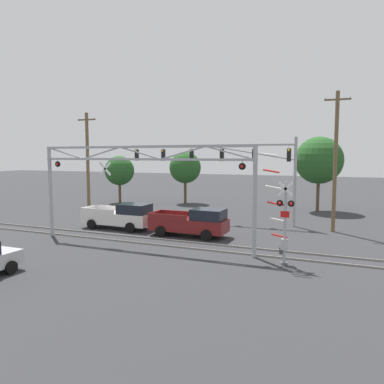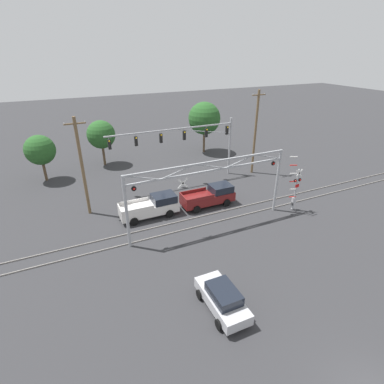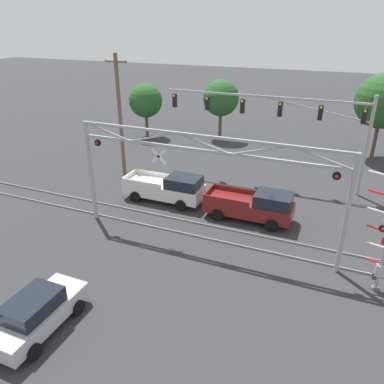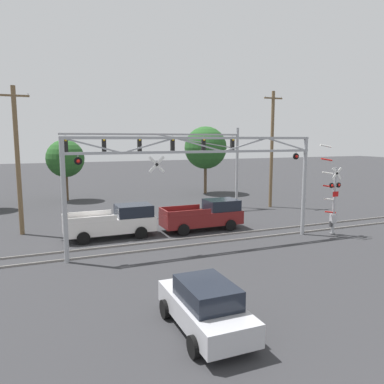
{
  "view_description": "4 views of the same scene",
  "coord_description": "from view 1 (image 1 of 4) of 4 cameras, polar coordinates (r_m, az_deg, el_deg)",
  "views": [
    {
      "loc": [
        11.81,
        -3.34,
        5.6
      ],
      "look_at": [
        2.17,
        19.6,
        3.13
      ],
      "focal_mm": 35.0,
      "sensor_mm": 36.0,
      "label": 1
    },
    {
      "loc": [
        -10.86,
        -3.55,
        14.49
      ],
      "look_at": [
        -0.57,
        18.91,
        2.46
      ],
      "focal_mm": 28.0,
      "sensor_mm": 36.0,
      "label": 2
    },
    {
      "loc": [
        6.44,
        -0.28,
        11.32
      ],
      "look_at": [
        -1.26,
        18.09,
        2.16
      ],
      "focal_mm": 35.0,
      "sensor_mm": 36.0,
      "label": 3
    },
    {
      "loc": [
        -8.27,
        -2.25,
        6.03
      ],
      "look_at": [
        -0.89,
        15.54,
        3.3
      ],
      "focal_mm": 35.0,
      "sensor_mm": 36.0,
      "label": 4
    }
  ],
  "objects": [
    {
      "name": "rail_track_near",
      "position": [
        24.01,
        -7.42,
        -7.75
      ],
      "size": [
        80.0,
        0.08,
        0.1
      ],
      "primitive_type": "cube",
      "color": "gray",
      "rests_on": "ground_plane"
    },
    {
      "name": "background_tree_far_left_verge",
      "position": [
        43.3,
        -1.05,
        3.74
      ],
      "size": [
        3.66,
        3.66,
        5.99
      ],
      "color": "brown",
      "rests_on": "ground_plane"
    },
    {
      "name": "crossing_gantry",
      "position": [
        23.16,
        -7.95,
        2.55
      ],
      "size": [
        14.54,
        0.28,
        6.16
      ],
      "color": "#9EA0A5",
      "rests_on": "ground_plane"
    },
    {
      "name": "traffic_signal_span",
      "position": [
        31.1,
        6.57,
        4.75
      ],
      "size": [
        14.83,
        0.39,
        7.0
      ],
      "color": "#9EA0A5",
      "rests_on": "ground_plane"
    },
    {
      "name": "utility_pole_left",
      "position": [
        34.13,
        -15.59,
        4.07
      ],
      "size": [
        1.8,
        0.28,
        9.25
      ],
      "color": "brown",
      "rests_on": "ground_plane"
    },
    {
      "name": "pickup_truck_following",
      "position": [
        28.93,
        -10.75,
        -3.63
      ],
      "size": [
        5.48,
        2.18,
        1.97
      ],
      "color": "silver",
      "rests_on": "ground_plane"
    },
    {
      "name": "background_tree_beyond_span",
      "position": [
        38.99,
        18.78,
        4.59
      ],
      "size": [
        4.67,
        4.67,
        7.42
      ],
      "color": "brown",
      "rests_on": "ground_plane"
    },
    {
      "name": "utility_pole_right",
      "position": [
        28.93,
        21.01,
        4.52
      ],
      "size": [
        1.8,
        0.28,
        10.12
      ],
      "color": "brown",
      "rests_on": "ground_plane"
    },
    {
      "name": "pickup_truck_lead",
      "position": [
        25.83,
        0.06,
        -4.65
      ],
      "size": [
        5.39,
        2.18,
        1.97
      ],
      "color": "maroon",
      "rests_on": "ground_plane"
    },
    {
      "name": "crossing_signal_mast",
      "position": [
        19.65,
        13.72,
        -4.65
      ],
      "size": [
        1.75,
        0.35,
        5.73
      ],
      "color": "#9EA0A5",
      "rests_on": "ground_plane"
    },
    {
      "name": "background_tree_far_right_verge",
      "position": [
        44.68,
        -11.0,
        3.21
      ],
      "size": [
        3.44,
        3.44,
        5.5
      ],
      "color": "brown",
      "rests_on": "ground_plane"
    },
    {
      "name": "rail_track_far",
      "position": [
        25.23,
        -5.77,
        -7.08
      ],
      "size": [
        80.0,
        0.08,
        0.1
      ],
      "primitive_type": "cube",
      "color": "gray",
      "rests_on": "ground_plane"
    }
  ]
}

